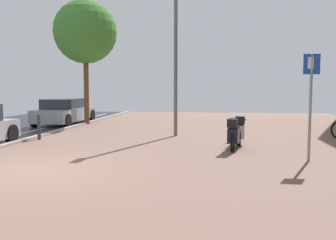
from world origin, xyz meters
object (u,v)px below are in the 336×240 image
object	(u,v)px
parking_sign	(311,96)
street_tree	(85,32)
scooter_near	(235,135)
bollard_far	(39,127)
lamp_post	(176,50)
parked_car_far	(65,111)
scooter_mid	(239,131)

from	to	relation	value
parking_sign	street_tree	bearing A→B (deg)	136.40
scooter_near	street_tree	size ratio (longest dim) A/B	0.30
parking_sign	street_tree	size ratio (longest dim) A/B	0.43
bollard_far	street_tree	bearing A→B (deg)	92.76
parking_sign	lamp_post	xyz separation A→B (m)	(-3.88, 4.43, 1.62)
parked_car_far	street_tree	world-z (taller)	street_tree
parking_sign	bollard_far	xyz separation A→B (m)	(-8.59, 2.78, -1.20)
parking_sign	bollard_far	size ratio (longest dim) A/B	3.01
parked_car_far	bollard_far	bearing A→B (deg)	-75.68
scooter_mid	parked_car_far	bearing A→B (deg)	145.17
scooter_near	parking_sign	distance (m)	2.66
lamp_post	bollard_far	size ratio (longest dim) A/B	6.60
scooter_near	scooter_mid	bearing A→B (deg)	80.53
scooter_near	parked_car_far	size ratio (longest dim) A/B	0.42
bollard_far	parking_sign	bearing A→B (deg)	-17.90
bollard_far	lamp_post	bearing A→B (deg)	19.32
lamp_post	street_tree	world-z (taller)	street_tree
scooter_near	scooter_mid	distance (m)	1.08
parked_car_far	parking_sign	size ratio (longest dim) A/B	1.66
scooter_near	scooter_mid	size ratio (longest dim) A/B	1.08
parked_car_far	parking_sign	xyz separation A→B (m)	(10.06, -8.52, 1.02)
scooter_near	parking_sign	xyz separation A→B (m)	(1.78, -1.57, 1.20)
scooter_near	bollard_far	xyz separation A→B (m)	(-6.82, 1.21, -0.00)
scooter_near	street_tree	bearing A→B (deg)	135.88
street_tree	bollard_far	xyz separation A→B (m)	(0.27, -5.67, -4.16)
parked_car_far	bollard_far	size ratio (longest dim) A/B	4.99
scooter_mid	parking_sign	bearing A→B (deg)	-58.71
street_tree	scooter_near	bearing A→B (deg)	-44.12
scooter_mid	parked_car_far	distance (m)	10.31
scooter_near	parked_car_far	world-z (taller)	parked_car_far
lamp_post	scooter_near	bearing A→B (deg)	-53.65
lamp_post	street_tree	xyz separation A→B (m)	(-4.99, 4.02, 1.34)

